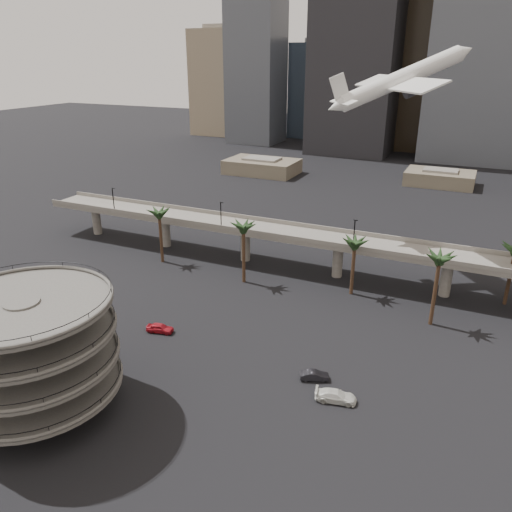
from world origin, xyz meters
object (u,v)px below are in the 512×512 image
at_px(overpass, 290,237).
at_px(car_c, 336,396).
at_px(parking_ramp, 30,346).
at_px(airborne_jet, 400,80).
at_px(car_a, 160,328).
at_px(car_b, 315,376).

xyz_separation_m(overpass, car_c, (22.75, -40.76, -6.51)).
xyz_separation_m(parking_ramp, overpass, (13.00, 59.00, -2.50)).
distance_m(airborne_jet, car_a, 67.48).
distance_m(parking_ramp, car_c, 41.13).
bearing_deg(car_b, overpass, 3.59).
bearing_deg(car_c, airborne_jet, -7.53).
relative_size(overpass, car_b, 30.15).
relative_size(parking_ramp, car_c, 3.89).
bearing_deg(car_b, car_c, -151.91).
bearing_deg(parking_ramp, overpass, 77.57).
height_order(overpass, car_c, overpass).
height_order(car_a, car_c, car_c).
distance_m(parking_ramp, airborne_jet, 82.81).
relative_size(car_a, car_b, 1.09).
bearing_deg(overpass, parking_ramp, -102.43).
bearing_deg(car_b, parking_ramp, 101.69).
bearing_deg(car_a, car_b, -105.97).
distance_m(overpass, car_b, 42.20).
relative_size(airborne_jet, car_a, 5.69).
distance_m(parking_ramp, car_a, 25.26).
distance_m(car_a, car_c, 33.23).
bearing_deg(parking_ramp, airborne_jet, 66.07).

